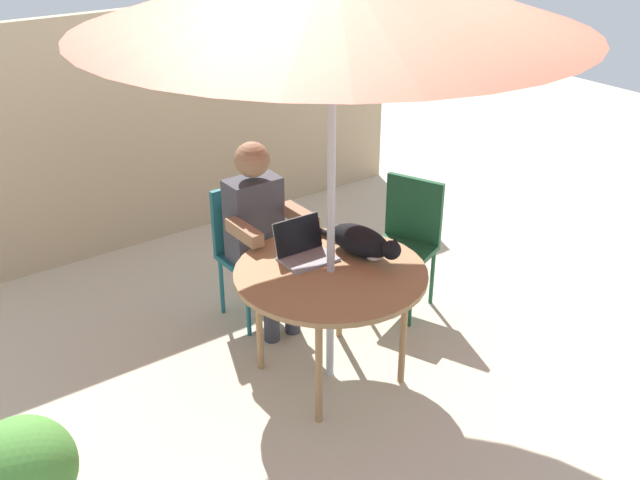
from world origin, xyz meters
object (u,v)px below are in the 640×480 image
(patio_table, at_px, (331,279))
(chair_empty, at_px, (407,234))
(potted_plant_near_fence, at_px, (25,480))
(person_seated, at_px, (260,227))
(laptop, at_px, (303,247))
(cat, at_px, (363,242))
(chair_occupied, at_px, (248,242))

(patio_table, distance_m, chair_empty, 0.99)
(patio_table, height_order, potted_plant_near_fence, patio_table)
(person_seated, distance_m, potted_plant_near_fence, 2.06)
(person_seated, height_order, potted_plant_near_fence, person_seated)
(laptop, height_order, potted_plant_near_fence, laptop)
(person_seated, distance_m, laptop, 0.52)
(laptop, xyz_separation_m, potted_plant_near_fence, (-1.77, -0.45, -0.40))
(cat, bearing_deg, chair_occupied, 106.93)
(patio_table, relative_size, cat, 1.66)
(chair_occupied, height_order, potted_plant_near_fence, chair_occupied)
(person_seated, xyz_separation_m, potted_plant_near_fence, (-1.80, -0.96, -0.32))
(patio_table, distance_m, potted_plant_near_fence, 1.83)
(cat, bearing_deg, patio_table, -171.90)
(chair_occupied, distance_m, potted_plant_near_fence, 2.12)
(laptop, bearing_deg, person_seated, 86.76)
(laptop, relative_size, potted_plant_near_fence, 0.47)
(laptop, bearing_deg, patio_table, -82.78)
(chair_occupied, bearing_deg, potted_plant_near_fence, -148.07)
(chair_occupied, bearing_deg, person_seated, -90.00)
(person_seated, xyz_separation_m, laptop, (-0.03, -0.51, 0.08))
(person_seated, xyz_separation_m, cat, (0.26, -0.70, 0.10))
(patio_table, relative_size, laptop, 3.52)
(patio_table, bearing_deg, laptop, 97.22)
(chair_occupied, relative_size, chair_empty, 1.00)
(patio_table, xyz_separation_m, chair_occupied, (0.00, 0.89, -0.13))
(laptop, distance_m, potted_plant_near_fence, 1.87)
(chair_empty, xyz_separation_m, person_seated, (-0.91, 0.37, 0.17))
(person_seated, bearing_deg, potted_plant_near_fence, -151.84)
(chair_empty, xyz_separation_m, potted_plant_near_fence, (-2.70, -0.59, -0.15))
(chair_occupied, xyz_separation_m, person_seated, (0.00, -0.16, 0.17))
(laptop, xyz_separation_m, cat, (0.29, -0.19, 0.02))
(chair_occupied, relative_size, laptop, 2.90)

